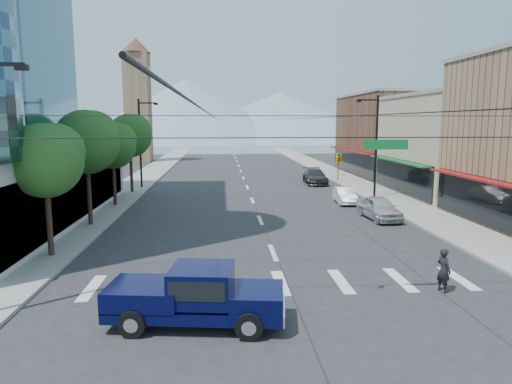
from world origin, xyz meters
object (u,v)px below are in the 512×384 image
at_px(pedestrian, 444,270).
at_px(parked_car_mid, 345,195).
at_px(pickup_truck, 195,295).
at_px(parked_car_far, 315,176).
at_px(parked_car_near, 379,208).

distance_m(pedestrian, parked_car_mid, 20.11).
relative_size(pickup_truck, parked_car_mid, 1.53).
distance_m(pickup_truck, parked_car_mid, 25.00).
bearing_deg(pedestrian, pickup_truck, 84.32).
distance_m(pickup_truck, parked_car_far, 36.30).
bearing_deg(parked_car_mid, pickup_truck, -113.51).
distance_m(pickup_truck, parked_car_near, 19.90).
height_order(pedestrian, parked_car_far, pedestrian).
xyz_separation_m(parked_car_near, parked_car_far, (-0.74, 18.59, 0.01)).
relative_size(pedestrian, parked_car_far, 0.32).
bearing_deg(pedestrian, parked_car_near, -27.97).
height_order(pedestrian, parked_car_near, pedestrian).
relative_size(pickup_truck, parked_car_near, 1.31).
relative_size(parked_car_near, parked_car_mid, 1.17).
bearing_deg(parked_car_near, pedestrian, -102.96).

